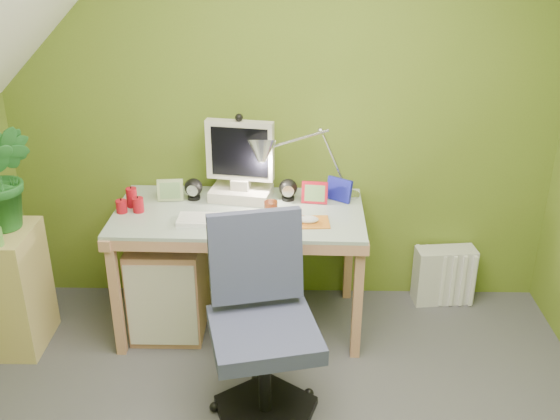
{
  "coord_description": "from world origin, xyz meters",
  "views": [
    {
      "loc": [
        0.06,
        -2.04,
        2.26
      ],
      "look_at": [
        0.0,
        1.0,
        0.85
      ],
      "focal_mm": 42.0,
      "sensor_mm": 36.0,
      "label": 1
    }
  ],
  "objects_px": {
    "radiator": "(444,275)",
    "potted_plant": "(3,177)",
    "desk": "(241,269)",
    "monitor": "(240,152)",
    "desk_lamp": "(321,147)",
    "task_chair": "(264,331)",
    "side_ledge": "(16,289)"
  },
  "relations": [
    {
      "from": "desk",
      "to": "potted_plant",
      "type": "relative_size",
      "value": 2.37
    },
    {
      "from": "monitor",
      "to": "desk_lamp",
      "type": "bearing_deg",
      "value": 9.41
    },
    {
      "from": "side_ledge",
      "to": "task_chair",
      "type": "height_order",
      "value": "task_chair"
    },
    {
      "from": "monitor",
      "to": "radiator",
      "type": "relative_size",
      "value": 1.55
    },
    {
      "from": "monitor",
      "to": "desk_lamp",
      "type": "relative_size",
      "value": 0.9
    },
    {
      "from": "desk_lamp",
      "to": "radiator",
      "type": "xyz_separation_m",
      "value": [
        0.79,
        0.09,
        -0.87
      ]
    },
    {
      "from": "monitor",
      "to": "radiator",
      "type": "xyz_separation_m",
      "value": [
        1.24,
        0.09,
        -0.83
      ]
    },
    {
      "from": "side_ledge",
      "to": "radiator",
      "type": "height_order",
      "value": "side_ledge"
    },
    {
      "from": "desk",
      "to": "monitor",
      "type": "bearing_deg",
      "value": 91.24
    },
    {
      "from": "side_ledge",
      "to": "radiator",
      "type": "bearing_deg",
      "value": 11.23
    },
    {
      "from": "desk",
      "to": "potted_plant",
      "type": "distance_m",
      "value": 1.36
    },
    {
      "from": "desk_lamp",
      "to": "monitor",
      "type": "bearing_deg",
      "value": -173.67
    },
    {
      "from": "side_ledge",
      "to": "task_chair",
      "type": "xyz_separation_m",
      "value": [
        1.39,
        -0.56,
        0.14
      ]
    },
    {
      "from": "potted_plant",
      "to": "desk_lamp",
      "type": "bearing_deg",
      "value": 11.93
    },
    {
      "from": "side_ledge",
      "to": "radiator",
      "type": "xyz_separation_m",
      "value": [
        2.46,
        0.49,
        -0.17
      ]
    },
    {
      "from": "task_chair",
      "to": "radiator",
      "type": "xyz_separation_m",
      "value": [
        1.07,
        1.05,
        -0.31
      ]
    },
    {
      "from": "potted_plant",
      "to": "monitor",
      "type": "bearing_deg",
      "value": 16.2
    },
    {
      "from": "monitor",
      "to": "task_chair",
      "type": "xyz_separation_m",
      "value": [
        0.17,
        -0.96,
        -0.52
      ]
    },
    {
      "from": "task_chair",
      "to": "side_ledge",
      "type": "bearing_deg",
      "value": 144.77
    },
    {
      "from": "monitor",
      "to": "side_ledge",
      "type": "distance_m",
      "value": 1.44
    },
    {
      "from": "desk",
      "to": "desk_lamp",
      "type": "xyz_separation_m",
      "value": [
        0.45,
        0.18,
        0.68
      ]
    },
    {
      "from": "desk",
      "to": "potted_plant",
      "type": "height_order",
      "value": "potted_plant"
    },
    {
      "from": "monitor",
      "to": "potted_plant",
      "type": "bearing_deg",
      "value": -154.39
    },
    {
      "from": "radiator",
      "to": "task_chair",
      "type": "bearing_deg",
      "value": -142.05
    },
    {
      "from": "desk_lamp",
      "to": "radiator",
      "type": "distance_m",
      "value": 1.18
    },
    {
      "from": "potted_plant",
      "to": "task_chair",
      "type": "height_order",
      "value": "potted_plant"
    },
    {
      "from": "monitor",
      "to": "radiator",
      "type": "bearing_deg",
      "value": 13.56
    },
    {
      "from": "desk",
      "to": "side_ledge",
      "type": "height_order",
      "value": "desk"
    },
    {
      "from": "radiator",
      "to": "potted_plant",
      "type": "bearing_deg",
      "value": -176.38
    },
    {
      "from": "monitor",
      "to": "potted_plant",
      "type": "height_order",
      "value": "monitor"
    },
    {
      "from": "monitor",
      "to": "desk_lamp",
      "type": "xyz_separation_m",
      "value": [
        0.45,
        0.0,
        0.03
      ]
    },
    {
      "from": "radiator",
      "to": "desk",
      "type": "bearing_deg",
      "value": -174.29
    }
  ]
}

